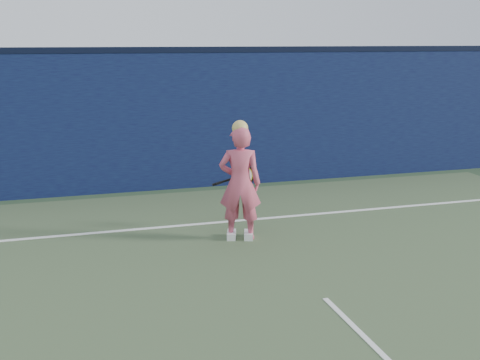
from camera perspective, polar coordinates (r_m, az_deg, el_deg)
name	(u,v)px	position (r m, az deg, el deg)	size (l,w,h in m)	color
ground	(370,343)	(5.87, 12.20, -14.90)	(80.00, 80.00, 0.00)	#2B4027
backstop_wall	(207,120)	(11.40, -3.12, 5.71)	(24.00, 0.40, 2.50)	#0C0F36
wall_cap	(206,49)	(11.31, -3.21, 12.26)	(24.00, 0.42, 0.10)	black
player	(240,183)	(8.27, 0.00, -0.28)	(0.67, 0.54, 1.67)	#D0506A
racket	(242,176)	(8.73, 0.17, 0.34)	(0.63, 0.16, 0.34)	black
court_lines	(388,360)	(5.61, 13.86, -16.24)	(11.00, 12.04, 0.01)	white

